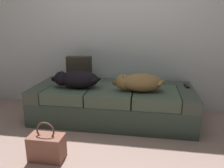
# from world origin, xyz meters

# --- Properties ---
(back_wall) EXTENTS (6.40, 0.10, 2.80)m
(back_wall) POSITION_xyz_m (0.00, 1.64, 1.40)
(back_wall) COLOR silver
(back_wall) RESTS_ON ground
(couch) EXTENTS (2.02, 0.84, 0.44)m
(couch) POSITION_xyz_m (0.00, 1.10, 0.22)
(couch) COLOR #324339
(couch) RESTS_ON ground
(dog_dark) EXTENTS (0.64, 0.31, 0.22)m
(dog_dark) POSITION_xyz_m (-0.44, 0.98, 0.55)
(dog_dark) COLOR black
(dog_dark) RESTS_ON couch
(dog_tan) EXTENTS (0.64, 0.32, 0.22)m
(dog_tan) POSITION_xyz_m (0.33, 0.97, 0.55)
(dog_tan) COLOR olive
(dog_tan) RESTS_ON couch
(tv_remote) EXTENTS (0.05, 0.15, 0.02)m
(tv_remote) POSITION_xyz_m (0.93, 1.25, 0.46)
(tv_remote) COLOR black
(tv_remote) RESTS_ON couch
(throw_pillow) EXTENTS (0.35, 0.17, 0.34)m
(throw_pillow) POSITION_xyz_m (-0.50, 1.32, 0.61)
(throw_pillow) COLOR #352E25
(throw_pillow) RESTS_ON couch
(handbag) EXTENTS (0.32, 0.18, 0.38)m
(handbag) POSITION_xyz_m (-0.46, 0.13, 0.13)
(handbag) COLOR #8E5848
(handbag) RESTS_ON ground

